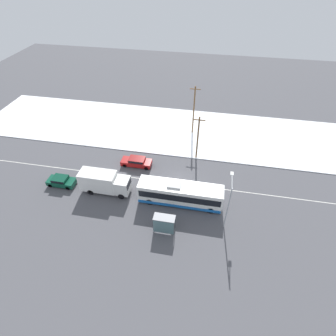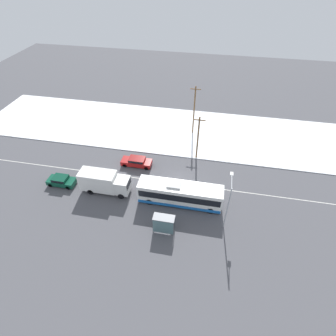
% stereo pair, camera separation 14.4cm
% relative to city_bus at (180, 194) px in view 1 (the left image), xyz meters
% --- Properties ---
extents(ground_plane, '(120.00, 120.00, 0.00)m').
position_rel_city_bus_xyz_m(ground_plane, '(-1.00, 3.57, -1.62)').
color(ground_plane, '#4C4C51').
extents(snow_lot, '(80.00, 15.91, 0.12)m').
position_rel_city_bus_xyz_m(snow_lot, '(-1.00, 17.78, -1.56)').
color(snow_lot, white).
rests_on(snow_lot, ground_plane).
extents(lane_marking_center, '(60.00, 0.12, 0.00)m').
position_rel_city_bus_xyz_m(lane_marking_center, '(-1.00, 3.57, -1.62)').
color(lane_marking_center, silver).
rests_on(lane_marking_center, ground_plane).
extents(city_bus, '(11.21, 2.57, 3.32)m').
position_rel_city_bus_xyz_m(city_bus, '(0.00, 0.00, 0.00)').
color(city_bus, white).
rests_on(city_bus, ground_plane).
extents(box_truck, '(6.96, 2.30, 3.27)m').
position_rel_city_bus_xyz_m(box_truck, '(-10.78, 0.16, 0.17)').
color(box_truck, silver).
rests_on(box_truck, ground_plane).
extents(sedan_car, '(4.78, 1.80, 1.43)m').
position_rel_city_bus_xyz_m(sedan_car, '(-7.93, 6.47, -0.84)').
color(sedan_car, maroon).
rests_on(sedan_car, ground_plane).
extents(parked_car_near_truck, '(4.02, 1.80, 1.40)m').
position_rel_city_bus_xyz_m(parked_car_near_truck, '(-17.53, 0.19, -0.85)').
color(parked_car_near_truck, '#0F4733').
rests_on(parked_car_near_truck, ground_plane).
extents(pedestrian_at_stop, '(0.57, 0.25, 1.58)m').
position_rel_city_bus_xyz_m(pedestrian_at_stop, '(-0.29, -3.82, -0.65)').
color(pedestrian_at_stop, '#23232D').
rests_on(pedestrian_at_stop, ground_plane).
extents(bus_shelter, '(2.61, 1.20, 2.40)m').
position_rel_city_bus_xyz_m(bus_shelter, '(-1.20, -5.13, 0.05)').
color(bus_shelter, gray).
rests_on(bus_shelter, ground_plane).
extents(streetlamp, '(0.36, 3.00, 6.79)m').
position_rel_city_bus_xyz_m(streetlamp, '(6.02, -2.35, 2.77)').
color(streetlamp, '#9EA3A8').
rests_on(streetlamp, ground_plane).
extents(utility_pole_roadside, '(1.80, 0.24, 7.62)m').
position_rel_city_bus_xyz_m(utility_pole_roadside, '(1.16, 10.17, 2.37)').
color(utility_pole_roadside, brown).
rests_on(utility_pole_roadside, ground_plane).
extents(utility_pole_snowlot, '(1.80, 0.24, 9.08)m').
position_rel_city_bus_xyz_m(utility_pole_snowlot, '(-0.32, 17.47, 3.11)').
color(utility_pole_snowlot, brown).
rests_on(utility_pole_snowlot, ground_plane).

